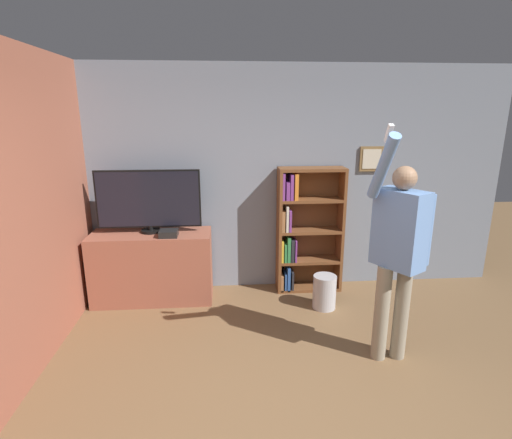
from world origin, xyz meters
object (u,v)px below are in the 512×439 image
television (149,200)px  person (398,247)px  game_console (169,233)px  waste_bin (324,292)px  bookshelf (304,230)px

television → person: bearing=-31.3°
television → game_console: television is taller
game_console → person: (2.08, -1.22, 0.21)m
person → waste_bin: 1.35m
television → person: person is taller
game_console → person: size_ratio=0.10×
person → game_console: bearing=-151.6°
game_console → waste_bin: (1.73, -0.24, -0.66)m
bookshelf → person: bearing=-71.6°
game_console → waste_bin: game_console is taller
television → waste_bin: television is taller
television → waste_bin: bearing=-12.2°
bookshelf → waste_bin: bearing=-74.0°
person → television: bearing=-152.5°
bookshelf → person: size_ratio=0.73×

